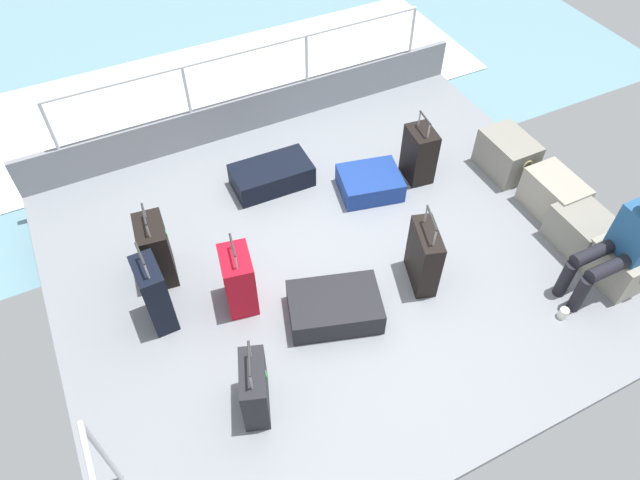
{
  "coord_description": "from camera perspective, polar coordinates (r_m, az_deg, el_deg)",
  "views": [
    {
      "loc": [
        3.05,
        -1.71,
        4.2
      ],
      "look_at": [
        -0.06,
        -0.18,
        0.25
      ],
      "focal_mm": 32.34,
      "sensor_mm": 36.0,
      "label": 1
    }
  ],
  "objects": [
    {
      "name": "sea_wake",
      "position": [
        8.23,
        -10.14,
        14.45
      ],
      "size": [
        12.0,
        12.0,
        0.01
      ],
      "color": "#6B99A8",
      "rests_on": "ground_plane"
    },
    {
      "name": "passenger_seated",
      "position": [
        5.41,
        27.64,
        -0.31
      ],
      "size": [
        0.34,
        0.66,
        1.1
      ],
      "color": "#26598C",
      "rests_on": "ground_plane"
    },
    {
      "name": "suitcase_0",
      "position": [
        6.02,
        4.96,
        5.66
      ],
      "size": [
        0.63,
        0.71,
        0.22
      ],
      "color": "navy",
      "rests_on": "ground_plane"
    },
    {
      "name": "cargo_crate_1",
      "position": [
        6.18,
        22.08,
        4.17
      ],
      "size": [
        0.62,
        0.39,
        0.41
      ],
      "color": "#9E9989",
      "rests_on": "ground_plane"
    },
    {
      "name": "suitcase_7",
      "position": [
        4.96,
        1.45,
        -6.64
      ],
      "size": [
        0.73,
        0.9,
        0.24
      ],
      "color": "black",
      "rests_on": "ground_plane"
    },
    {
      "name": "cargo_crate_3",
      "position": [
        5.79,
        27.53,
        -2.16
      ],
      "size": [
        0.52,
        0.39,
        0.4
      ],
      "color": "#9E9989",
      "rests_on": "ground_plane"
    },
    {
      "name": "suitcase_6",
      "position": [
        6.13,
        9.78,
        8.37
      ],
      "size": [
        0.38,
        0.29,
        0.77
      ],
      "color": "black",
      "rests_on": "ground_plane"
    },
    {
      "name": "suitcase_4",
      "position": [
        5.13,
        10.24,
        -1.63
      ],
      "size": [
        0.48,
        0.31,
        0.81
      ],
      "color": "black",
      "rests_on": "ground_plane"
    },
    {
      "name": "suitcase_1",
      "position": [
        4.95,
        -8.07,
        -3.95
      ],
      "size": [
        0.42,
        0.32,
        0.77
      ],
      "color": "#B70C1E",
      "rests_on": "ground_plane"
    },
    {
      "name": "suitcase_8",
      "position": [
        6.08,
        -4.8,
        6.4
      ],
      "size": [
        0.46,
        0.83,
        0.25
      ],
      "color": "black",
      "rests_on": "ground_plane"
    },
    {
      "name": "railing_port",
      "position": [
        6.47,
        -7.14,
        16.43
      ],
      "size": [
        0.04,
        4.2,
        1.02
      ],
      "color": "silver",
      "rests_on": "ground_plane"
    },
    {
      "name": "cargo_crate_2",
      "position": [
        5.95,
        24.4,
        0.95
      ],
      "size": [
        0.56,
        0.43,
        0.38
      ],
      "color": "gray",
      "rests_on": "ground_plane"
    },
    {
      "name": "suitcase_5",
      "position": [
        5.28,
        -15.92,
        -1.02
      ],
      "size": [
        0.43,
        0.29,
        0.8
      ],
      "color": "black",
      "rests_on": "ground_plane"
    },
    {
      "name": "suitcase_3",
      "position": [
        4.95,
        -16.04,
        -5.18
      ],
      "size": [
        0.37,
        0.21,
        0.88
      ],
      "color": "black",
      "rests_on": "ground_plane"
    },
    {
      "name": "paper_cup",
      "position": [
        5.43,
        22.94,
        -6.69
      ],
      "size": [
        0.08,
        0.08,
        0.1
      ],
      "primitive_type": "cylinder",
      "color": "white",
      "rests_on": "ground_plane"
    },
    {
      "name": "suitcase_2",
      "position": [
        4.44,
        -6.49,
        -14.39
      ],
      "size": [
        0.47,
        0.32,
        0.71
      ],
      "color": "black",
      "rests_on": "ground_plane"
    },
    {
      "name": "ground_plane",
      "position": [
        5.49,
        1.96,
        -1.74
      ],
      "size": [
        4.4,
        5.2,
        0.06
      ],
      "primitive_type": "cube",
      "color": "gray"
    },
    {
      "name": "gunwale_port",
      "position": [
        6.78,
        -6.69,
        12.47
      ],
      "size": [
        0.06,
        5.2,
        0.45
      ],
      "primitive_type": "cube",
      "color": "gray",
      "rests_on": "ground_plane"
    },
    {
      "name": "cargo_crate_0",
      "position": [
        6.49,
        18.0,
        8.06
      ],
      "size": [
        0.61,
        0.42,
        0.42
      ],
      "color": "gray",
      "rests_on": "ground_plane"
    }
  ]
}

